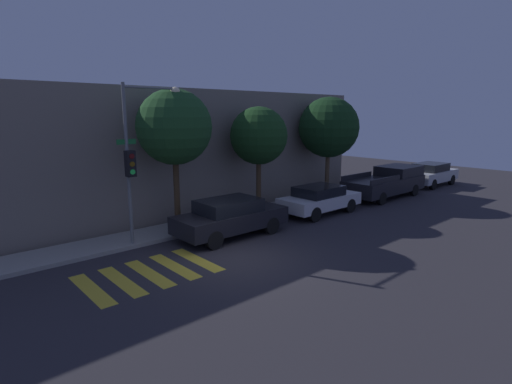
% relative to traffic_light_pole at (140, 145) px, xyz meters
% --- Properties ---
extents(ground_plane, '(60.00, 60.00, 0.00)m').
position_rel_traffic_light_pole_xyz_m(ground_plane, '(1.53, -3.37, -3.66)').
color(ground_plane, '#2D2B30').
extents(sidewalk, '(26.00, 1.84, 0.14)m').
position_rel_traffic_light_pole_xyz_m(sidewalk, '(1.53, 0.75, -3.59)').
color(sidewalk, gray).
rests_on(sidewalk, ground).
extents(building_row, '(26.00, 6.00, 5.84)m').
position_rel_traffic_light_pole_xyz_m(building_row, '(1.53, 5.07, -0.75)').
color(building_row, slate).
rests_on(building_row, ground).
extents(crosswalk, '(3.88, 2.60, 0.00)m').
position_rel_traffic_light_pole_xyz_m(crosswalk, '(-1.17, -2.57, -3.66)').
color(crosswalk, gold).
rests_on(crosswalk, ground).
extents(traffic_light_pole, '(2.52, 0.56, 5.78)m').
position_rel_traffic_light_pole_xyz_m(traffic_light_pole, '(0.00, 0.00, 0.00)').
color(traffic_light_pole, slate).
rests_on(traffic_light_pole, ground).
extents(sedan_near_corner, '(4.54, 1.87, 1.50)m').
position_rel_traffic_light_pole_xyz_m(sedan_near_corner, '(2.98, -1.27, -2.87)').
color(sedan_near_corner, black).
rests_on(sedan_near_corner, ground).
extents(sedan_middle, '(4.24, 1.83, 1.36)m').
position_rel_traffic_light_pole_xyz_m(sedan_middle, '(8.37, -1.27, -2.93)').
color(sedan_middle, silver).
rests_on(sedan_middle, ground).
extents(pickup_truck, '(5.66, 2.08, 1.69)m').
position_rel_traffic_light_pole_xyz_m(pickup_truck, '(14.43, -1.27, -2.79)').
color(pickup_truck, black).
rests_on(pickup_truck, ground).
extents(sedan_far_end, '(4.42, 1.82, 1.51)m').
position_rel_traffic_light_pole_xyz_m(sedan_far_end, '(19.90, -1.27, -2.87)').
color(sedan_far_end, '#B7BABF').
rests_on(sedan_far_end, ground).
extents(tree_near_corner, '(2.94, 2.94, 5.70)m').
position_rel_traffic_light_pole_xyz_m(tree_near_corner, '(1.72, 0.58, 0.55)').
color(tree_near_corner, '#42301E').
rests_on(tree_near_corner, ground).
extents(tree_midblock, '(2.66, 2.66, 5.07)m').
position_rel_traffic_light_pole_xyz_m(tree_midblock, '(6.12, 0.58, 0.06)').
color(tree_midblock, '#4C3823').
rests_on(tree_midblock, ground).
extents(tree_far_end, '(3.27, 3.27, 5.64)m').
position_rel_traffic_light_pole_xyz_m(tree_far_end, '(11.24, 0.58, 0.33)').
color(tree_far_end, brown).
rests_on(tree_far_end, ground).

